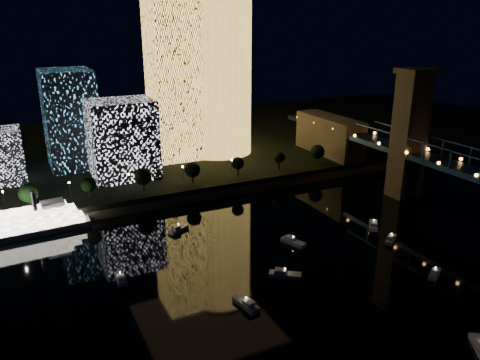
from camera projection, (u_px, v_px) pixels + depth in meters
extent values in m
plane|color=black|center=(354.00, 299.00, 118.32)|extent=(520.00, 520.00, 0.00)
cube|color=black|center=(163.00, 145.00, 253.36)|extent=(420.00, 160.00, 5.00)
cube|color=#6B5E4C|center=(222.00, 192.00, 187.46)|extent=(420.00, 6.00, 3.00)
cylinder|color=#FBBF50|center=(217.00, 78.00, 219.78)|extent=(32.00, 32.00, 72.00)
cube|color=#FBBF50|center=(176.00, 81.00, 211.77)|extent=(22.44, 22.44, 71.40)
cube|color=silver|center=(122.00, 139.00, 190.58)|extent=(25.68, 21.73, 31.60)
cube|color=#5CC2FC|center=(70.00, 119.00, 203.82)|extent=(21.00, 27.30, 41.99)
cube|color=#6B5E4C|center=(409.00, 137.00, 180.01)|extent=(11.00, 9.00, 48.00)
cube|color=#6B5E4C|center=(417.00, 71.00, 171.88)|extent=(13.00, 11.00, 2.00)
cube|color=#6B5E4C|center=(329.00, 140.00, 226.53)|extent=(12.00, 40.00, 23.00)
cube|color=navy|center=(427.00, 154.00, 166.86)|extent=(0.50, 0.50, 7.00)
cube|color=navy|center=(380.00, 139.00, 187.24)|extent=(0.50, 0.50, 7.00)
sphere|color=orange|center=(407.00, 152.00, 174.85)|extent=(1.20, 1.20, 1.20)
sphere|color=orange|center=(333.00, 129.00, 213.05)|extent=(1.20, 1.20, 1.20)
cube|color=silver|center=(20.00, 232.00, 153.05)|extent=(44.22, 12.52, 2.19)
cube|color=white|center=(19.00, 226.00, 152.37)|extent=(40.53, 11.40, 2.00)
cube|color=white|center=(18.00, 220.00, 151.71)|extent=(36.84, 10.28, 2.00)
cube|color=white|center=(17.00, 215.00, 151.06)|extent=(31.33, 9.06, 2.00)
cube|color=silver|center=(52.00, 203.00, 155.57)|extent=(7.59, 5.88, 1.64)
cylinder|color=black|center=(35.00, 203.00, 150.88)|extent=(1.28, 1.28, 5.46)
cylinder|color=black|center=(33.00, 199.00, 153.88)|extent=(1.28, 1.28, 5.46)
cube|color=silver|center=(293.00, 242.00, 147.04)|extent=(5.40, 8.72, 1.20)
cube|color=silver|center=(290.00, 238.00, 147.50)|extent=(3.04, 3.48, 1.00)
sphere|color=white|center=(293.00, 236.00, 146.39)|extent=(0.36, 0.36, 0.36)
cube|color=silver|center=(246.00, 304.00, 114.87)|extent=(4.08, 8.34, 1.20)
cube|color=silver|center=(249.00, 303.00, 113.61)|extent=(2.59, 3.15, 1.00)
sphere|color=white|center=(246.00, 297.00, 114.22)|extent=(0.36, 0.36, 0.36)
cube|color=silver|center=(179.00, 229.00, 156.03)|extent=(7.72, 5.52, 1.20)
cube|color=silver|center=(176.00, 227.00, 154.82)|extent=(3.20, 2.91, 1.00)
sphere|color=white|center=(178.00, 224.00, 155.37)|extent=(0.36, 0.36, 0.36)
cube|color=silver|center=(285.00, 275.00, 128.17)|extent=(8.76, 7.57, 1.20)
cube|color=silver|center=(280.00, 271.00, 128.05)|extent=(3.85, 3.69, 1.00)
sphere|color=white|center=(285.00, 268.00, 127.52)|extent=(0.36, 0.36, 0.36)
cube|color=silver|center=(373.00, 225.00, 159.14)|extent=(7.25, 7.96, 1.20)
cube|color=silver|center=(374.00, 224.00, 157.66)|extent=(3.47, 3.56, 1.00)
sphere|color=white|center=(374.00, 220.00, 158.49)|extent=(0.36, 0.36, 0.36)
cube|color=silver|center=(391.00, 239.00, 148.79)|extent=(7.26, 6.12, 1.20)
cube|color=silver|center=(391.00, 238.00, 147.53)|extent=(3.16, 3.01, 1.00)
sphere|color=white|center=(392.00, 234.00, 148.14)|extent=(0.36, 0.36, 0.36)
cube|color=silver|center=(480.00, 346.00, 100.19)|extent=(6.20, 7.64, 1.20)
cube|color=silver|center=(121.00, 279.00, 126.17)|extent=(2.21, 6.81, 1.20)
cube|color=silver|center=(121.00, 277.00, 124.94)|extent=(1.78, 2.39, 1.00)
sphere|color=white|center=(120.00, 272.00, 125.52)|extent=(0.36, 0.36, 0.36)
cube|color=silver|center=(435.00, 274.00, 128.63)|extent=(6.53, 4.92, 1.20)
cube|color=silver|center=(434.00, 272.00, 127.53)|extent=(2.75, 2.54, 1.00)
sphere|color=white|center=(436.00, 268.00, 127.98)|extent=(0.36, 0.36, 0.36)
cylinder|color=black|center=(30.00, 202.00, 161.63)|extent=(0.70, 0.70, 4.00)
sphere|color=black|center=(28.00, 193.00, 160.49)|extent=(6.83, 6.83, 6.83)
cylinder|color=black|center=(90.00, 193.00, 169.96)|extent=(0.70, 0.70, 4.00)
sphere|color=black|center=(89.00, 184.00, 168.82)|extent=(5.63, 5.63, 5.63)
cylinder|color=black|center=(144.00, 185.00, 178.28)|extent=(0.70, 0.70, 4.00)
sphere|color=black|center=(143.00, 177.00, 177.14)|extent=(6.51, 6.51, 6.51)
cylinder|color=black|center=(193.00, 178.00, 186.60)|extent=(0.70, 0.70, 4.00)
sphere|color=black|center=(192.00, 170.00, 185.46)|extent=(6.33, 6.33, 6.33)
cylinder|color=black|center=(238.00, 171.00, 194.92)|extent=(0.70, 0.70, 4.00)
sphere|color=black|center=(238.00, 163.00, 193.78)|extent=(5.32, 5.32, 5.32)
cylinder|color=black|center=(279.00, 165.00, 203.25)|extent=(0.70, 0.70, 4.00)
sphere|color=black|center=(279.00, 157.00, 202.11)|extent=(5.00, 5.00, 5.00)
cylinder|color=black|center=(317.00, 159.00, 211.57)|extent=(0.70, 0.70, 4.00)
sphere|color=black|center=(318.00, 152.00, 210.43)|extent=(6.55, 6.55, 6.55)
cylinder|color=black|center=(4.00, 199.00, 163.24)|extent=(0.24, 0.24, 5.00)
sphere|color=#FFCC7F|center=(3.00, 192.00, 162.33)|extent=(0.70, 0.70, 0.70)
cylinder|color=black|center=(70.00, 190.00, 172.39)|extent=(0.24, 0.24, 5.00)
sphere|color=#FFCC7F|center=(69.00, 182.00, 171.48)|extent=(0.70, 0.70, 0.70)
cylinder|color=black|center=(129.00, 181.00, 181.55)|extent=(0.24, 0.24, 5.00)
sphere|color=#FFCC7F|center=(129.00, 174.00, 180.63)|extent=(0.70, 0.70, 0.70)
cylinder|color=black|center=(183.00, 173.00, 190.70)|extent=(0.24, 0.24, 5.00)
sphere|color=#FFCC7F|center=(183.00, 167.00, 189.79)|extent=(0.70, 0.70, 0.70)
cylinder|color=black|center=(232.00, 166.00, 199.86)|extent=(0.24, 0.24, 5.00)
sphere|color=#FFCC7F|center=(232.00, 160.00, 198.94)|extent=(0.70, 0.70, 0.70)
cylinder|color=black|center=(276.00, 160.00, 209.01)|extent=(0.24, 0.24, 5.00)
sphere|color=#FFCC7F|center=(276.00, 154.00, 208.10)|extent=(0.70, 0.70, 0.70)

